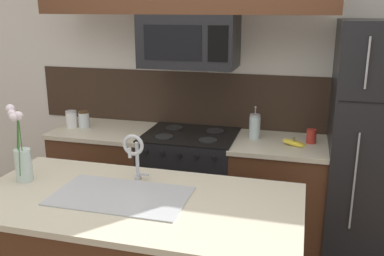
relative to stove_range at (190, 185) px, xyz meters
The scene contains 14 objects.
rear_partition 0.97m from the stove_range, 51.72° to the left, with size 5.20×0.10×2.60m, color silver.
splash_band 0.76m from the stove_range, 90.00° to the left, with size 3.08×0.01×0.48m, color #332319.
back_counter_left 0.78m from the stove_range, behind, with size 0.83×0.65×0.91m.
back_counter_right 0.74m from the stove_range, ahead, with size 0.75×0.65×0.91m.
stove_range is the anchor object (origin of this frame).
microwave 1.22m from the stove_range, 89.84° to the right, with size 0.74×0.40×0.40m.
storage_jar_tall 1.20m from the stove_range, behind, with size 0.10×0.10×0.15m.
storage_jar_medium 1.10m from the stove_range, behind, with size 0.09×0.09×0.15m.
banana_bunch 0.97m from the stove_range, ahead, with size 0.19×0.12×0.08m.
french_press 0.76m from the stove_range, ahead, with size 0.09×0.09×0.27m.
coffee_tin 1.09m from the stove_range, ahead, with size 0.08×0.08×0.11m, color #B22D23.
kitchen_sink 1.31m from the stove_range, 92.92° to the right, with size 0.76×0.44×0.16m.
sink_faucet 1.22m from the stove_range, 93.49° to the right, with size 0.14×0.14×0.31m.
flower_vase 1.52m from the stove_range, 121.43° to the right, with size 0.15×0.16×0.47m.
Camera 1 is at (0.90, -2.38, 1.94)m, focal length 40.00 mm.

